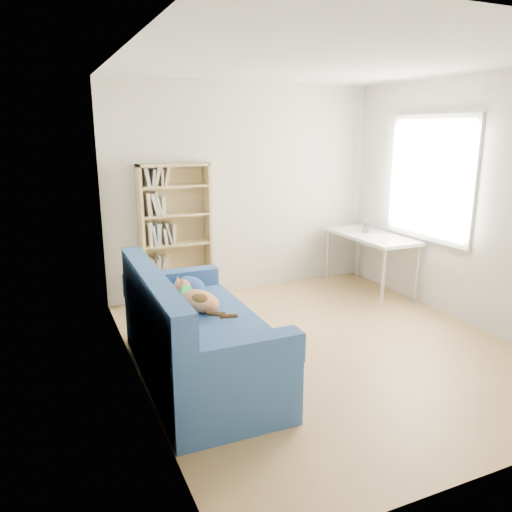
{
  "coord_description": "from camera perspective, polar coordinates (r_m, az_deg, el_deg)",
  "views": [
    {
      "loc": [
        -2.4,
        -3.83,
        2.05
      ],
      "look_at": [
        -0.51,
        0.46,
        0.85
      ],
      "focal_mm": 35.0,
      "sensor_mm": 36.0,
      "label": 1
    }
  ],
  "objects": [
    {
      "name": "ground",
      "position": [
        4.96,
        7.65,
        -10.19
      ],
      "size": [
        4.0,
        4.0,
        0.0
      ],
      "primitive_type": "plane",
      "color": "#A07A48",
      "rests_on": "ground"
    },
    {
      "name": "room_shell",
      "position": [
        4.62,
        9.17,
        9.02
      ],
      "size": [
        3.54,
        4.04,
        2.62
      ],
      "color": "silver",
      "rests_on": "ground"
    },
    {
      "name": "sofa",
      "position": [
        4.24,
        -7.09,
        -9.26
      ],
      "size": [
        0.95,
        1.95,
        0.96
      ],
      "rotation": [
        0.0,
        0.0,
        -0.01
      ],
      "color": "navy",
      "rests_on": "ground"
    },
    {
      "name": "bookshelf",
      "position": [
        6.01,
        -9.15,
        1.86
      ],
      "size": [
        0.83,
        0.26,
        1.66
      ],
      "color": "tan",
      "rests_on": "ground"
    },
    {
      "name": "desk",
      "position": [
        6.5,
        12.98,
        1.84
      ],
      "size": [
        0.6,
        1.31,
        0.75
      ],
      "color": "silver",
      "rests_on": "ground"
    },
    {
      "name": "pen_cup",
      "position": [
        6.59,
        12.47,
        3.23
      ],
      "size": [
        0.09,
        0.09,
        0.18
      ],
      "color": "white",
      "rests_on": "desk"
    }
  ]
}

